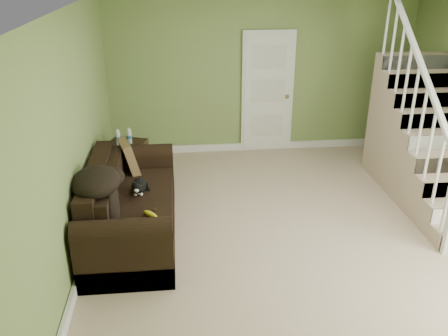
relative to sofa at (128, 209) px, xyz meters
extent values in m
cube|color=tan|center=(2.02, -0.14, -0.34)|extent=(5.00, 5.50, 0.01)
cube|color=white|center=(2.02, -0.14, 2.26)|extent=(5.00, 5.50, 0.01)
cube|color=#758F4D|center=(2.02, 2.61, 0.96)|extent=(5.00, 0.04, 2.60)
cube|color=#758F4D|center=(2.02, -2.89, 0.96)|extent=(5.00, 0.04, 2.60)
cube|color=#758F4D|center=(-0.48, -0.14, 0.96)|extent=(0.04, 5.50, 2.60)
cube|color=white|center=(2.02, 2.58, -0.28)|extent=(5.00, 0.04, 0.12)
cube|color=white|center=(-0.45, -0.14, -0.28)|extent=(0.04, 5.50, 0.12)
cube|color=white|center=(2.12, 2.57, 0.67)|extent=(0.86, 0.05, 2.02)
cube|color=white|center=(2.12, 2.55, 0.66)|extent=(0.78, 0.04, 1.96)
sphere|color=olive|center=(2.44, 2.51, 0.61)|extent=(0.07, 0.07, 0.07)
cylinder|color=white|center=(3.57, -0.61, 0.31)|extent=(0.04, 0.04, 0.90)
cylinder|color=white|center=(3.57, -0.34, 0.51)|extent=(0.04, 0.04, 0.90)
cylinder|color=white|center=(3.57, -0.07, 0.71)|extent=(0.04, 0.04, 0.90)
cube|color=tan|center=(4.02, 0.20, 0.06)|extent=(1.00, 0.27, 0.80)
cylinder|color=white|center=(3.57, 0.20, 0.91)|extent=(0.04, 0.04, 0.90)
cube|color=tan|center=(4.02, 0.47, 0.16)|extent=(1.00, 0.27, 1.00)
cylinder|color=white|center=(3.57, 0.47, 1.11)|extent=(0.04, 0.04, 0.90)
cube|color=tan|center=(4.02, 0.74, 0.26)|extent=(1.00, 0.27, 1.20)
cylinder|color=white|center=(3.57, 0.74, 1.31)|extent=(0.04, 0.04, 0.90)
cube|color=tan|center=(4.02, 1.01, 0.36)|extent=(1.00, 0.27, 1.40)
cylinder|color=white|center=(3.57, 1.01, 1.51)|extent=(0.04, 0.04, 0.90)
cube|color=tan|center=(4.02, 1.28, 0.46)|extent=(1.00, 0.27, 1.60)
cylinder|color=white|center=(3.57, 1.28, 1.71)|extent=(0.04, 0.04, 0.90)
cube|color=tan|center=(4.02, 1.55, 0.56)|extent=(1.00, 0.27, 1.80)
cylinder|color=white|center=(3.57, 1.55, 1.91)|extent=(0.04, 0.04, 0.90)
cube|color=white|center=(3.57, 0.47, 1.56)|extent=(0.06, 2.46, 1.84)
cube|color=black|center=(0.05, 0.00, -0.21)|extent=(0.97, 2.24, 0.25)
cube|color=black|center=(0.15, 0.00, 0.03)|extent=(0.73, 1.69, 0.22)
cube|color=black|center=(0.05, -0.99, -0.02)|extent=(0.97, 0.25, 0.63)
cube|color=black|center=(0.05, 0.99, -0.02)|extent=(0.97, 0.25, 0.63)
cylinder|color=black|center=(0.05, -0.99, 0.29)|extent=(0.97, 0.25, 0.25)
cylinder|color=black|center=(0.05, 0.99, 0.29)|extent=(0.97, 0.25, 0.25)
cube|color=black|center=(-0.33, 0.00, 0.23)|extent=(0.20, 1.73, 0.64)
cube|color=black|center=(-0.18, 0.00, 0.31)|extent=(0.14, 1.67, 0.36)
cube|color=black|center=(-0.15, 1.48, -0.03)|extent=(0.65, 0.65, 0.62)
cylinder|color=white|center=(-0.23, 1.42, 0.38)|extent=(0.06, 0.06, 0.20)
cylinder|color=#2B6BAA|center=(-0.23, 1.42, 0.38)|extent=(0.07, 0.07, 0.05)
cylinder|color=white|center=(-0.23, 1.42, 0.49)|extent=(0.03, 0.03, 0.03)
cylinder|color=white|center=(-0.08, 1.46, 0.38)|extent=(0.06, 0.06, 0.20)
cylinder|color=#2B6BAA|center=(-0.08, 1.46, 0.38)|extent=(0.07, 0.07, 0.05)
cylinder|color=white|center=(-0.08, 1.46, 0.49)|extent=(0.03, 0.03, 0.03)
ellipsoid|color=black|center=(0.13, 0.16, 0.22)|extent=(0.20, 0.32, 0.17)
ellipsoid|color=white|center=(0.13, 0.09, 0.19)|extent=(0.11, 0.13, 0.09)
sphere|color=black|center=(0.13, 0.00, 0.28)|extent=(0.12, 0.12, 0.11)
ellipsoid|color=white|center=(0.13, -0.05, 0.26)|extent=(0.06, 0.05, 0.05)
cone|color=black|center=(0.10, 0.01, 0.34)|extent=(0.04, 0.05, 0.05)
cone|color=black|center=(0.16, 0.01, 0.34)|extent=(0.04, 0.05, 0.05)
cylinder|color=black|center=(0.21, 0.28, 0.16)|extent=(0.08, 0.24, 0.03)
ellipsoid|color=yellow|center=(0.29, -0.46, 0.17)|extent=(0.19, 0.20, 0.06)
cube|color=#4E351F|center=(-0.03, 0.81, 0.34)|extent=(0.32, 0.48, 0.45)
ellipsoid|color=black|center=(-0.25, -0.44, 0.58)|extent=(0.55, 0.70, 0.27)
camera|label=1|loc=(0.64, -5.00, 2.72)|focal=38.00mm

